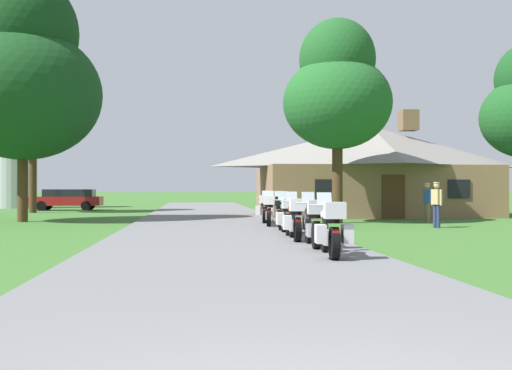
% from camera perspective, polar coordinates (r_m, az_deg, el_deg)
% --- Properties ---
extents(ground_plane, '(500.00, 500.00, 0.00)m').
position_cam_1_polar(ground_plane, '(23.21, -3.99, -3.90)').
color(ground_plane, '#386628').
extents(asphalt_driveway, '(6.40, 80.00, 0.06)m').
position_cam_1_polar(asphalt_driveway, '(21.22, -3.82, -4.16)').
color(asphalt_driveway, slate).
rests_on(asphalt_driveway, ground).
extents(motorcycle_silver_nearest_to_camera, '(0.82, 2.08, 1.30)m').
position_cam_1_polar(motorcycle_silver_nearest_to_camera, '(12.34, 7.05, -4.20)').
color(motorcycle_silver_nearest_to_camera, black).
rests_on(motorcycle_silver_nearest_to_camera, asphalt_driveway).
extents(motorcycle_black_second_in_row, '(0.66, 2.08, 1.30)m').
position_cam_1_polar(motorcycle_black_second_in_row, '(14.52, 5.38, -3.58)').
color(motorcycle_black_second_in_row, black).
rests_on(motorcycle_black_second_in_row, asphalt_driveway).
extents(motorcycle_red_third_in_row, '(0.78, 2.08, 1.30)m').
position_cam_1_polar(motorcycle_red_third_in_row, '(16.27, 3.73, -3.27)').
color(motorcycle_red_third_in_row, black).
rests_on(motorcycle_red_third_in_row, asphalt_driveway).
extents(motorcycle_green_fourth_in_row, '(0.74, 2.08, 1.30)m').
position_cam_1_polar(motorcycle_green_fourth_in_row, '(18.37, 2.93, -2.94)').
color(motorcycle_green_fourth_in_row, black).
rests_on(motorcycle_green_fourth_in_row, asphalt_driveway).
extents(motorcycle_orange_fifth_in_row, '(0.68, 2.08, 1.30)m').
position_cam_1_polar(motorcycle_orange_fifth_in_row, '(20.81, 2.30, -2.61)').
color(motorcycle_orange_fifth_in_row, black).
rests_on(motorcycle_orange_fifth_in_row, asphalt_driveway).
extents(motorcycle_silver_sixth_in_row, '(0.76, 2.08, 1.30)m').
position_cam_1_polar(motorcycle_silver_sixth_in_row, '(22.77, 1.25, -2.42)').
color(motorcycle_silver_sixth_in_row, black).
rests_on(motorcycle_silver_sixth_in_row, asphalt_driveway).
extents(motorcycle_white_farthest_in_row, '(0.92, 2.08, 1.30)m').
position_cam_1_polar(motorcycle_white_farthest_in_row, '(24.76, 0.85, -2.27)').
color(motorcycle_white_farthest_in_row, black).
rests_on(motorcycle_white_farthest_in_row, asphalt_driveway).
extents(stone_lodge, '(12.28, 7.83, 5.68)m').
position_cam_1_polar(stone_lodge, '(33.14, 10.74, 1.42)').
color(stone_lodge, brown).
rests_on(stone_lodge, ground).
extents(bystander_blue_shirt_near_lodge, '(0.23, 0.55, 1.69)m').
position_cam_1_polar(bystander_blue_shirt_near_lodge, '(26.83, 15.78, -1.39)').
color(bystander_blue_shirt_near_lodge, '#75664C').
rests_on(bystander_blue_shirt_near_lodge, ground).
extents(bystander_tan_shirt_beside_signpost, '(0.32, 0.53, 1.69)m').
position_cam_1_polar(bystander_tan_shirt_beside_signpost, '(23.25, 16.60, -1.54)').
color(bystander_tan_shirt_beside_signpost, navy).
rests_on(bystander_tan_shirt_beside_signpost, ground).
extents(tree_left_near, '(6.77, 6.77, 10.82)m').
position_cam_1_polar(tree_left_near, '(28.68, -21.04, 9.59)').
color(tree_left_near, '#422D19').
rests_on(tree_left_near, ground).
extents(tree_left_far, '(5.18, 5.18, 10.33)m').
position_cam_1_polar(tree_left_far, '(39.09, -20.20, 7.72)').
color(tree_left_far, '#422D19').
rests_on(tree_left_far, ground).
extents(tree_by_lodge_front, '(4.56, 4.56, 8.56)m').
position_cam_1_polar(tree_by_lodge_front, '(25.91, 7.64, 8.80)').
color(tree_by_lodge_front, '#422D19').
rests_on(tree_by_lodge_front, ground).
extents(metal_silo_distant, '(3.50, 3.50, 8.71)m').
position_cam_1_polar(metal_silo_distant, '(48.90, -21.83, 3.10)').
color(metal_silo_distant, '#B2B7BC').
rests_on(metal_silo_distant, ground).
extents(parked_red_suv_far_left, '(4.60, 1.92, 1.40)m').
position_cam_1_polar(parked_red_suv_far_left, '(42.54, -17.29, -1.23)').
color(parked_red_suv_far_left, maroon).
rests_on(parked_red_suv_far_left, ground).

